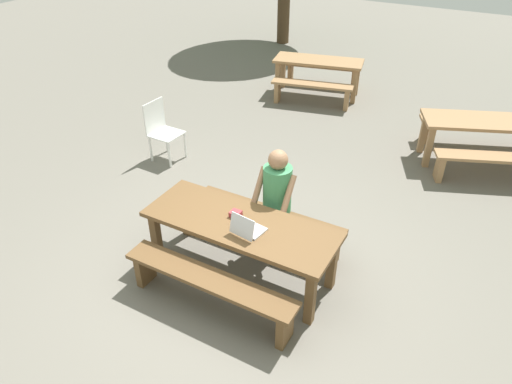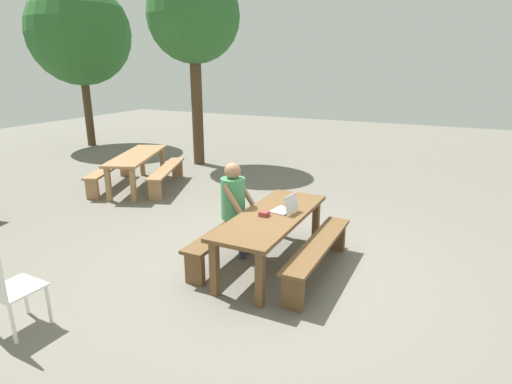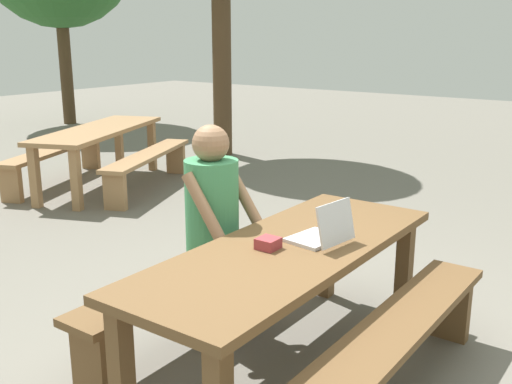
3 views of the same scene
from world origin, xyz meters
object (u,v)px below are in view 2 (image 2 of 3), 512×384
at_px(picnic_table_front, 272,222).
at_px(plastic_chair, 6,287).
at_px(small_pouch, 264,214).
at_px(tree_right, 193,17).
at_px(laptop, 286,208).
at_px(tree_rear, 79,34).
at_px(person_seated, 235,201).
at_px(picnic_table_mid, 137,159).

xyz_separation_m(picnic_table_front, plastic_chair, (-2.43, 1.70, -0.12)).
relative_size(small_pouch, tree_right, 0.02).
xyz_separation_m(laptop, tree_rear, (5.09, 8.88, 2.65)).
bearing_deg(person_seated, plastic_chair, 156.55).
xyz_separation_m(picnic_table_front, person_seated, (0.11, 0.60, 0.15)).
bearing_deg(person_seated, picnic_table_front, -100.80).
bearing_deg(small_pouch, tree_right, 41.12).
bearing_deg(plastic_chair, picnic_table_front, -122.84).
bearing_deg(laptop, plastic_chair, -27.21).
bearing_deg(tree_rear, picnic_table_front, -120.92).
bearing_deg(person_seated, tree_right, 38.50).
bearing_deg(picnic_table_mid, plastic_chair, -174.83).
xyz_separation_m(laptop, tree_right, (4.41, 4.26, 2.85)).
relative_size(picnic_table_front, tree_right, 0.44).
relative_size(plastic_chair, tree_right, 0.20).
relative_size(person_seated, tree_right, 0.27).
bearing_deg(small_pouch, picnic_table_mid, 61.04).
height_order(laptop, plastic_chair, laptop).
bearing_deg(person_seated, laptop, -86.92).
bearing_deg(picnic_table_mid, small_pouch, -141.22).
bearing_deg(tree_right, picnic_table_front, -137.82).
relative_size(person_seated, plastic_chair, 1.38).
xyz_separation_m(person_seated, picnic_table_mid, (2.00, 3.47, -0.15)).
bearing_deg(laptop, picnic_table_mid, -107.10).
xyz_separation_m(picnic_table_front, tree_rear, (5.24, 8.76, 2.81)).
height_order(picnic_table_front, laptop, laptop).
bearing_deg(picnic_table_front, tree_right, 42.18).
bearing_deg(tree_rear, tree_right, -98.34).
relative_size(small_pouch, tree_rear, 0.02).
bearing_deg(tree_rear, small_pouch, -121.58).
distance_m(picnic_table_front, tree_right, 6.86).
distance_m(small_pouch, tree_right, 6.83).
height_order(tree_right, tree_rear, tree_rear).
relative_size(picnic_table_front, picnic_table_mid, 0.92).
bearing_deg(person_seated, picnic_table_mid, 60.02).
height_order(laptop, picnic_table_mid, laptop).
relative_size(laptop, small_pouch, 2.88).
xyz_separation_m(plastic_chair, picnic_table_mid, (4.55, 2.36, 0.12)).
height_order(picnic_table_front, plastic_chair, plastic_chair).
distance_m(picnic_table_front, person_seated, 0.63).
height_order(person_seated, tree_rear, tree_rear).
relative_size(small_pouch, person_seated, 0.09).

